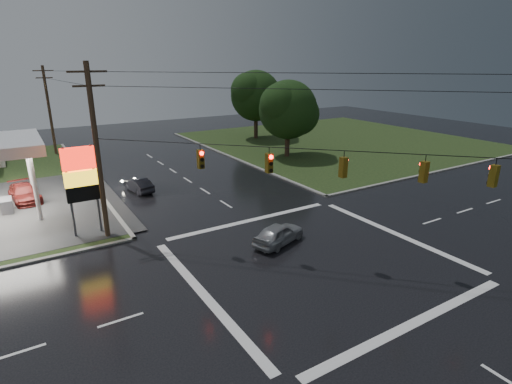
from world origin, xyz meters
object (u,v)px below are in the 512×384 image
pylon_sign (81,177)px  utility_pole_n (49,109)px  car_crossing (279,234)px  tree_ne_near (289,110)px  car_pump (24,193)px  tree_ne_far (257,96)px  car_north (138,185)px  utility_pole_nw (97,151)px

pylon_sign → utility_pole_n: bearing=87.9°
utility_pole_n → car_crossing: bearing=-75.7°
tree_ne_near → car_pump: 28.31m
tree_ne_far → car_crossing: size_ratio=2.52×
tree_ne_far → car_north: 27.96m
utility_pole_n → pylon_sign: bearing=-92.1°
utility_pole_nw → tree_ne_near: size_ratio=1.22×
utility_pole_n → car_pump: utility_pole_n is taller
pylon_sign → utility_pole_n: (1.00, 27.50, 1.46)m
pylon_sign → tree_ne_near: bearing=25.0°
tree_ne_near → car_pump: (-27.84, -1.70, -4.87)m
utility_pole_n → car_crossing: size_ratio=2.70×
tree_ne_near → tree_ne_far: 12.39m
car_pump → pylon_sign: bearing=-79.6°
car_north → car_crossing: car_crossing is taller
car_crossing → car_pump: bearing=17.5°
pylon_sign → utility_pole_n: 27.56m
pylon_sign → car_north: (5.46, 7.43, -3.39)m
utility_pole_n → car_north: 21.13m
utility_pole_nw → tree_ne_far: 36.20m
tree_ne_near → car_pump: tree_ne_near is taller
tree_ne_near → tree_ne_far: size_ratio=0.92×
car_north → car_crossing: size_ratio=0.96×
pylon_sign → car_north: bearing=53.7°
pylon_sign → tree_ne_far: bearing=40.4°
pylon_sign → tree_ne_near: (24.64, 11.49, 1.55)m
pylon_sign → tree_ne_near: tree_ne_near is taller
utility_pole_n → car_crossing: utility_pole_n is taller
utility_pole_nw → car_pump: (-4.20, 10.79, -5.03)m
utility_pole_n → car_north: bearing=-77.5°
pylon_sign → utility_pole_n: size_ratio=0.57×
car_north → car_crossing: bearing=97.2°
utility_pole_n → car_pump: size_ratio=2.21×
tree_ne_near → utility_pole_n: bearing=145.9°
pylon_sign → car_pump: size_ratio=1.26×
utility_pole_n → tree_ne_near: bearing=-34.1°
utility_pole_nw → utility_pole_n: size_ratio=1.05×
utility_pole_nw → car_north: bearing=62.1°
tree_ne_far → car_north: tree_ne_far is taller
pylon_sign → car_crossing: pylon_sign is taller
utility_pole_nw → car_north: size_ratio=2.94×
utility_pole_nw → tree_ne_far: bearing=42.6°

